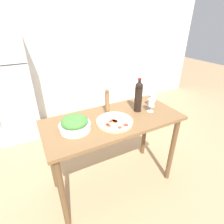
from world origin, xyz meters
TOP-DOWN VIEW (x-y plane):
  - ground_plane at (0.00, 0.00)m, footprint 14.00×14.00m
  - wall_back at (0.00, 2.04)m, footprint 6.40×0.08m
  - refrigerator at (-0.93, 1.66)m, footprint 0.64×0.70m
  - prep_counter at (0.00, 0.00)m, footprint 1.38×0.63m
  - wine_bottle at (0.31, 0.03)m, footprint 0.08×0.08m
  - wine_glass_near at (0.42, -0.05)m, footprint 0.07×0.07m
  - wine_glass_far at (0.52, 0.04)m, footprint 0.07×0.07m
  - pepper_mill at (-0.00, 0.14)m, footprint 0.04×0.04m
  - salad_bowl at (-0.39, -0.01)m, footprint 0.28×0.28m
  - homemade_pizza at (-0.03, -0.08)m, footprint 0.35×0.35m

SIDE VIEW (x-z plane):
  - ground_plane at x=0.00m, z-range 0.00..0.00m
  - prep_counter at x=0.00m, z-range 0.31..1.21m
  - refrigerator at x=-0.93m, z-range 0.00..1.73m
  - homemade_pizza at x=-0.03m, z-range 0.90..0.93m
  - salad_bowl at x=-0.39m, z-range 0.89..1.02m
  - wine_glass_near at x=0.42m, z-range 0.92..1.06m
  - wine_glass_far at x=0.52m, z-range 0.92..1.06m
  - pepper_mill at x=0.00m, z-range 0.89..1.16m
  - wine_bottle at x=0.31m, z-range 0.89..1.25m
  - wall_back at x=0.00m, z-range 0.00..2.60m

